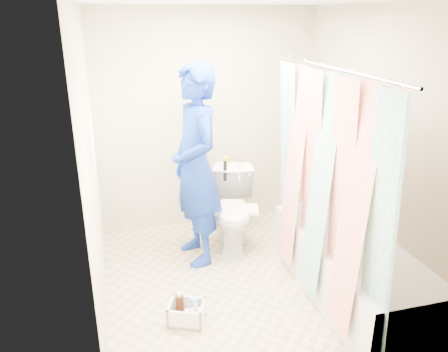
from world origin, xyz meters
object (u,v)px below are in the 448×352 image
object	(u,v)px
plumber	(196,167)
cleaning_caddy	(188,313)
toilet	(233,210)
bathtub	(350,266)

from	to	relation	value
plumber	cleaning_caddy	bearing A→B (deg)	-25.38
toilet	plumber	distance (m)	0.71
toilet	plumber	world-z (taller)	plumber
toilet	cleaning_caddy	bearing A→B (deg)	-107.31
plumber	cleaning_caddy	xyz separation A→B (m)	(-0.28, -0.96, -0.89)
cleaning_caddy	plumber	bearing A→B (deg)	96.24
bathtub	cleaning_caddy	world-z (taller)	bathtub
bathtub	cleaning_caddy	distance (m)	1.44
bathtub	cleaning_caddy	size ratio (longest dim) A/B	5.19
toilet	cleaning_caddy	size ratio (longest dim) A/B	2.37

